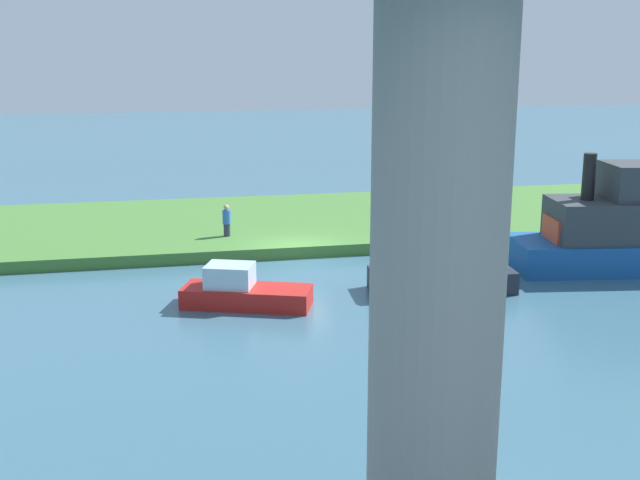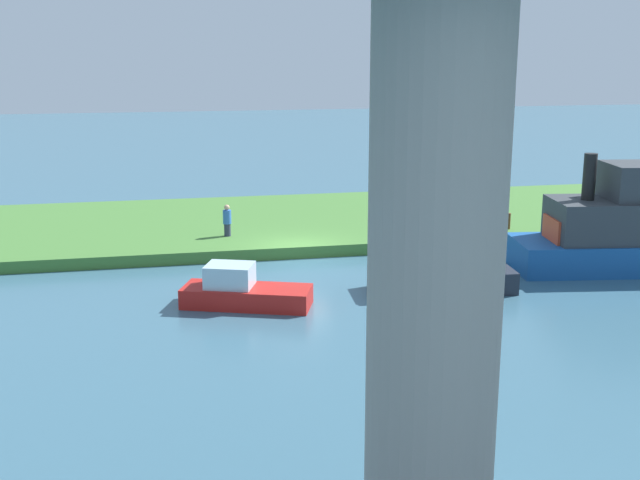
{
  "view_description": "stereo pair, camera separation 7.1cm",
  "coord_description": "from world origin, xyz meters",
  "px_view_note": "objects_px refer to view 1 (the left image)",
  "views": [
    {
      "loc": [
        5.62,
        31.37,
        8.51
      ],
      "look_at": [
        0.11,
        5.0,
        2.0
      ],
      "focal_mm": 44.84,
      "sensor_mm": 36.0,
      "label": 1
    },
    {
      "loc": [
        5.55,
        31.38,
        8.51
      ],
      "look_at": [
        0.11,
        5.0,
        2.0
      ],
      "focal_mm": 44.84,
      "sensor_mm": 36.0,
      "label": 2
    }
  ],
  "objects_px": {
    "bridge_pylon": "(437,291)",
    "motorboat_red": "(638,227)",
    "pontoon_yellow": "(243,291)",
    "person_on_bank": "(227,220)",
    "mooring_post": "(508,221)",
    "skiff_small": "(437,275)"
  },
  "relations": [
    {
      "from": "motorboat_red",
      "to": "person_on_bank",
      "type": "bearing_deg",
      "value": -23.64
    },
    {
      "from": "bridge_pylon",
      "to": "skiff_small",
      "type": "relative_size",
      "value": 1.81
    },
    {
      "from": "mooring_post",
      "to": "motorboat_red",
      "type": "distance_m",
      "value": 6.3
    },
    {
      "from": "skiff_small",
      "to": "motorboat_red",
      "type": "bearing_deg",
      "value": -171.7
    },
    {
      "from": "motorboat_red",
      "to": "pontoon_yellow",
      "type": "relative_size",
      "value": 2.04
    },
    {
      "from": "motorboat_red",
      "to": "skiff_small",
      "type": "distance_m",
      "value": 8.83
    },
    {
      "from": "bridge_pylon",
      "to": "pontoon_yellow",
      "type": "height_order",
      "value": "bridge_pylon"
    },
    {
      "from": "motorboat_red",
      "to": "pontoon_yellow",
      "type": "distance_m",
      "value": 15.79
    },
    {
      "from": "mooring_post",
      "to": "pontoon_yellow",
      "type": "bearing_deg",
      "value": 28.96
    },
    {
      "from": "pontoon_yellow",
      "to": "skiff_small",
      "type": "xyz_separation_m",
      "value": [
        -7.0,
        -0.27,
        0.1
      ]
    },
    {
      "from": "person_on_bank",
      "to": "mooring_post",
      "type": "relative_size",
      "value": 1.91
    },
    {
      "from": "motorboat_red",
      "to": "pontoon_yellow",
      "type": "xyz_separation_m",
      "value": [
        15.67,
        1.54,
        -1.19
      ]
    },
    {
      "from": "pontoon_yellow",
      "to": "skiff_small",
      "type": "relative_size",
      "value": 0.87
    },
    {
      "from": "person_on_bank",
      "to": "mooring_post",
      "type": "bearing_deg",
      "value": 174.61
    },
    {
      "from": "pontoon_yellow",
      "to": "skiff_small",
      "type": "bearing_deg",
      "value": -177.77
    },
    {
      "from": "bridge_pylon",
      "to": "pontoon_yellow",
      "type": "xyz_separation_m",
      "value": [
        1.61,
        -14.17,
        -4.22
      ]
    },
    {
      "from": "pontoon_yellow",
      "to": "mooring_post",
      "type": "bearing_deg",
      "value": -151.04
    },
    {
      "from": "bridge_pylon",
      "to": "person_on_bank",
      "type": "relative_size",
      "value": 6.81
    },
    {
      "from": "mooring_post",
      "to": "pontoon_yellow",
      "type": "xyz_separation_m",
      "value": [
        12.83,
        7.1,
        -0.35
      ]
    },
    {
      "from": "skiff_small",
      "to": "person_on_bank",
      "type": "bearing_deg",
      "value": -49.89
    },
    {
      "from": "bridge_pylon",
      "to": "motorboat_red",
      "type": "xyz_separation_m",
      "value": [
        -14.06,
        -15.7,
        -3.04
      ]
    },
    {
      "from": "motorboat_red",
      "to": "skiff_small",
      "type": "bearing_deg",
      "value": 8.3
    }
  ]
}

